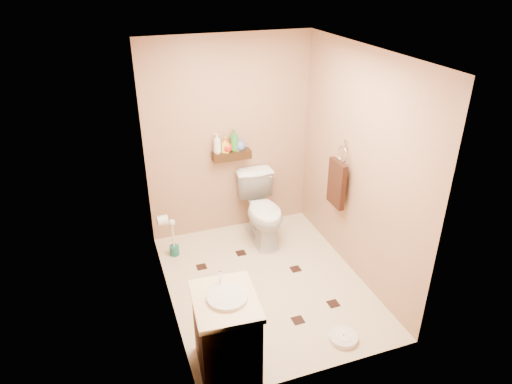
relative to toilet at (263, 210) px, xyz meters
name	(u,v)px	position (x,y,z in m)	size (l,w,h in m)	color
ground	(265,283)	(-0.27, -0.83, -0.41)	(2.50, 2.50, 0.00)	beige
wall_back	(229,139)	(-0.27, 0.42, 0.79)	(2.00, 0.04, 2.40)	#A57C5E
wall_front	(328,253)	(-0.27, -2.08, 0.79)	(2.00, 0.04, 2.40)	#A57C5E
wall_left	(161,199)	(-1.27, -0.83, 0.79)	(0.04, 2.50, 2.40)	#A57C5E
wall_right	(359,168)	(0.73, -0.83, 0.79)	(0.04, 2.50, 2.40)	#A57C5E
ceiling	(268,52)	(-0.27, -0.83, 1.99)	(2.00, 2.50, 0.02)	white
wall_shelf	(232,155)	(-0.27, 0.34, 0.61)	(0.46, 0.14, 0.10)	#3B2510
floor_accents	(266,283)	(-0.27, -0.85, -0.40)	(1.22, 1.36, 0.01)	black
toilet	(263,210)	(0.00, 0.00, 0.00)	(0.45, 0.80, 0.81)	white
vanity	(226,333)	(-0.97, -1.78, -0.02)	(0.55, 0.64, 0.86)	brown
bathroom_scale	(343,337)	(0.11, -1.83, -0.38)	(0.31, 0.31, 0.05)	silver
toilet_brush	(174,243)	(-1.09, 0.02, -0.24)	(0.11, 0.11, 0.48)	#175F53
towel_ring	(337,182)	(0.64, -0.58, 0.54)	(0.12, 0.30, 0.76)	silver
toilet_paper	(162,220)	(-1.21, -0.18, 0.19)	(0.12, 0.11, 0.12)	silver
bottle_a	(217,143)	(-0.44, 0.34, 0.78)	(0.09, 0.09, 0.24)	white
bottle_b	(225,145)	(-0.34, 0.34, 0.76)	(0.08, 0.08, 0.18)	yellow
bottle_c	(227,145)	(-0.32, 0.34, 0.74)	(0.12, 0.12, 0.16)	red
bottle_d	(234,140)	(-0.24, 0.34, 0.80)	(0.10, 0.10, 0.26)	#2D8830
bottle_e	(238,145)	(-0.19, 0.34, 0.74)	(0.07, 0.07, 0.15)	#D28646
bottle_f	(240,144)	(-0.16, 0.34, 0.74)	(0.12, 0.12, 0.16)	#4E69C5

